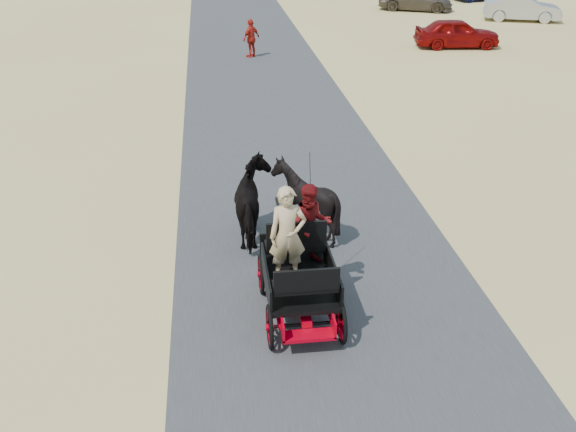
{
  "coord_description": "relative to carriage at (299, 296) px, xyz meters",
  "views": [
    {
      "loc": [
        -2.08,
        -9.22,
        6.99
      ],
      "look_at": [
        -0.67,
        2.04,
        1.2
      ],
      "focal_mm": 40.0,
      "sensor_mm": 36.0,
      "label": 1
    }
  ],
  "objects": [
    {
      "name": "driver_man",
      "position": [
        -0.2,
        0.05,
        1.26
      ],
      "size": [
        0.66,
        0.43,
        1.8
      ],
      "primitive_type": "imported",
      "color": "tan",
      "rests_on": "carriage"
    },
    {
      "name": "passenger_woman",
      "position": [
        0.3,
        0.6,
        1.15
      ],
      "size": [
        0.77,
        0.6,
        1.58
      ],
      "primitive_type": "imported",
      "color": "#660C0F",
      "rests_on": "carriage"
    },
    {
      "name": "car_b",
      "position": [
        17.22,
        27.6,
        0.36
      ],
      "size": [
        4.65,
        2.9,
        1.45
      ],
      "primitive_type": "imported",
      "rotation": [
        0.0,
        0.0,
        1.23
      ],
      "color": "#B2B2B7",
      "rests_on": "ground"
    },
    {
      "name": "ground",
      "position": [
        0.67,
        -0.44,
        -0.36
      ],
      "size": [
        140.0,
        140.0,
        0.0
      ],
      "primitive_type": "plane",
      "color": "tan"
    },
    {
      "name": "horse_right",
      "position": [
        0.55,
        3.0,
        0.49
      ],
      "size": [
        1.37,
        1.54,
        1.7
      ],
      "primitive_type": "imported",
      "rotation": [
        0.0,
        0.0,
        3.14
      ],
      "color": "black",
      "rests_on": "ground"
    },
    {
      "name": "pedestrian",
      "position": [
        0.64,
        20.39,
        0.5
      ],
      "size": [
        1.02,
        1.0,
        1.73
      ],
      "primitive_type": "imported",
      "rotation": [
        0.0,
        0.0,
        3.9
      ],
      "color": "#AF1E14",
      "rests_on": "ground"
    },
    {
      "name": "horse_left",
      "position": [
        -0.55,
        3.0,
        0.49
      ],
      "size": [
        0.91,
        2.01,
        1.7
      ],
      "primitive_type": "imported",
      "rotation": [
        0.0,
        0.0,
        3.14
      ],
      "color": "black",
      "rests_on": "ground"
    },
    {
      "name": "carriage",
      "position": [
        0.0,
        0.0,
        0.0
      ],
      "size": [
        1.3,
        2.4,
        0.72
      ],
      "primitive_type": null,
      "color": "black",
      "rests_on": "ground"
    },
    {
      "name": "car_a",
      "position": [
        10.83,
        21.19,
        0.34
      ],
      "size": [
        4.22,
        2.02,
        1.39
      ],
      "primitive_type": "imported",
      "rotation": [
        0.0,
        0.0,
        1.48
      ],
      "color": "maroon",
      "rests_on": "ground"
    },
    {
      "name": "road",
      "position": [
        0.67,
        -0.44,
        -0.35
      ],
      "size": [
        6.0,
        140.0,
        0.01
      ],
      "primitive_type": "cube",
      "color": "#38383A",
      "rests_on": "ground"
    }
  ]
}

